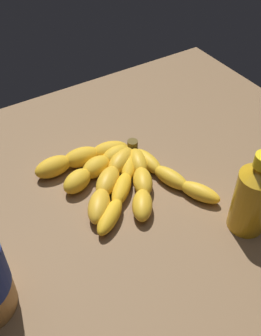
# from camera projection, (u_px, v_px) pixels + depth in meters

# --- Properties ---
(ground_plane) EXTENTS (0.90, 0.73, 0.04)m
(ground_plane) POSITION_uv_depth(u_px,v_px,m) (126.00, 200.00, 0.72)
(ground_plane) COLOR brown
(banana_bunch) EXTENTS (0.25, 0.25, 0.04)m
(banana_bunch) POSITION_uv_depth(u_px,v_px,m) (117.00, 174.00, 0.71)
(banana_bunch) COLOR gold
(banana_bunch) RESTS_ON ground_plane
(honey_bottle) EXTENTS (0.06, 0.06, 0.15)m
(honey_bottle) POSITION_uv_depth(u_px,v_px,m) (253.00, 196.00, 0.61)
(honey_bottle) COLOR gold
(honey_bottle) RESTS_ON ground_plane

